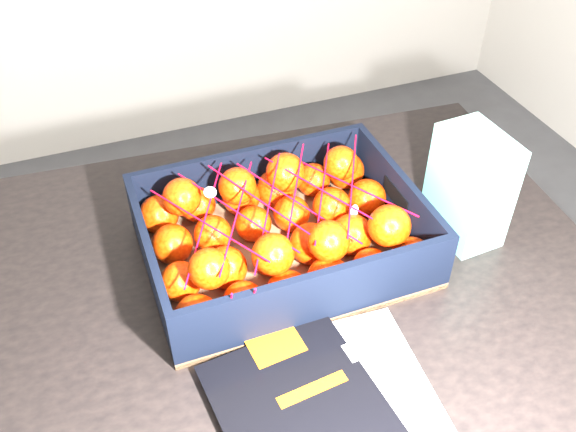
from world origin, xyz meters
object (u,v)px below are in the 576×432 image
object	(u,v)px
table	(245,322)
magazine_stack	(335,412)
produce_crate	(282,240)
retail_carton	(470,187)

from	to	relation	value
table	magazine_stack	world-z (taller)	magazine_stack
magazine_stack	produce_crate	size ratio (longest dim) A/B	0.71
produce_crate	retail_carton	world-z (taller)	retail_carton
table	retail_carton	distance (m)	0.44
table	magazine_stack	bearing A→B (deg)	-81.27
magazine_stack	produce_crate	world-z (taller)	produce_crate
table	produce_crate	world-z (taller)	produce_crate
magazine_stack	retail_carton	size ratio (longest dim) A/B	1.62
magazine_stack	produce_crate	xyz separation A→B (m)	(0.04, 0.31, 0.02)
retail_carton	table	bearing A→B (deg)	174.01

